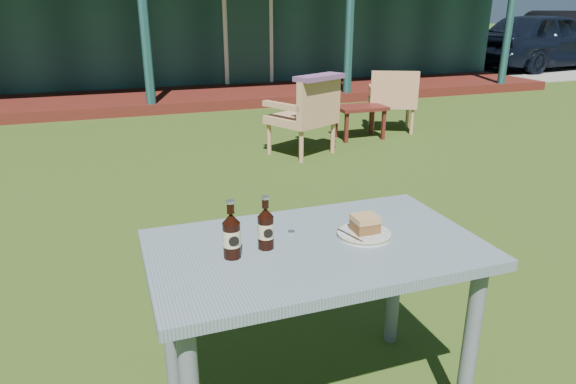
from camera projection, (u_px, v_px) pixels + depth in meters
name	position (u px, v px, depth m)	size (l,w,h in m)	color
ground	(224.00, 244.00, 3.52)	(80.00, 80.00, 0.00)	#334916
pavilion	(125.00, 3.00, 11.29)	(15.80, 8.30, 3.45)	#163B3A
gravel_strip	(522.00, 65.00, 14.37)	(9.00, 6.00, 0.02)	gray
car_near	(544.00, 41.00, 13.12)	(1.70, 4.23, 1.44)	black
car_far	(562.00, 37.00, 14.70)	(1.52, 4.37, 1.44)	black
cafe_table	(315.00, 269.00, 1.90)	(1.20, 0.70, 0.72)	slate
plate	(364.00, 234.00, 1.93)	(0.20, 0.20, 0.01)	silver
cake_slice	(365.00, 223.00, 1.93)	(0.09, 0.09, 0.06)	brown
fork	(350.00, 236.00, 1.89)	(0.01, 0.14, 0.00)	silver
cola_bottle_near	(266.00, 228.00, 1.81)	(0.06, 0.06, 0.20)	black
cola_bottle_far	(232.00, 235.00, 1.74)	(0.06, 0.06, 0.21)	black
bottle_cap	(291.00, 232.00, 1.95)	(0.03, 0.03, 0.01)	silver
armchair_left	(307.00, 113.00, 5.49)	(0.80, 0.79, 0.83)	tan
armchair_right	(393.00, 97.00, 6.56)	(0.76, 0.74, 0.79)	tan
floral_throw	(320.00, 77.00, 5.25)	(0.59, 0.21, 0.05)	#69426C
side_table	(360.00, 111.00, 6.24)	(0.60, 0.40, 0.40)	#4E1913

